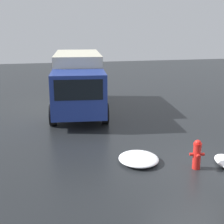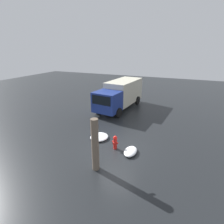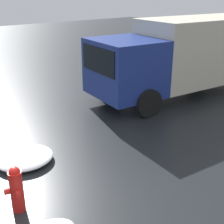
# 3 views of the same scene
# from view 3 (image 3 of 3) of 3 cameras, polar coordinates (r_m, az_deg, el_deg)

# --- Properties ---
(ground_plane) EXTENTS (60.00, 60.00, 0.00)m
(ground_plane) POSITION_cam_3_polar(r_m,az_deg,el_deg) (6.23, -16.58, -16.74)
(ground_plane) COLOR black
(fire_hydrant) EXTENTS (0.35, 0.44, 0.90)m
(fire_hydrant) POSITION_cam_3_polar(r_m,az_deg,el_deg) (5.96, -17.10, -13.23)
(fire_hydrant) COLOR red
(fire_hydrant) RESTS_ON ground_plane
(delivery_truck) EXTENTS (7.13, 3.12, 2.79)m
(delivery_truck) POSITION_cam_3_polar(r_m,az_deg,el_deg) (11.94, 12.92, 10.26)
(delivery_truck) COLOR navy
(delivery_truck) RESTS_ON ground_plane
(snow_pile_by_hydrant) EXTENTS (1.33, 1.24, 0.24)m
(snow_pile_by_hydrant) POSITION_cam_3_polar(r_m,az_deg,el_deg) (7.60, -15.68, -8.00)
(snow_pile_by_hydrant) COLOR white
(snow_pile_by_hydrant) RESTS_ON ground_plane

